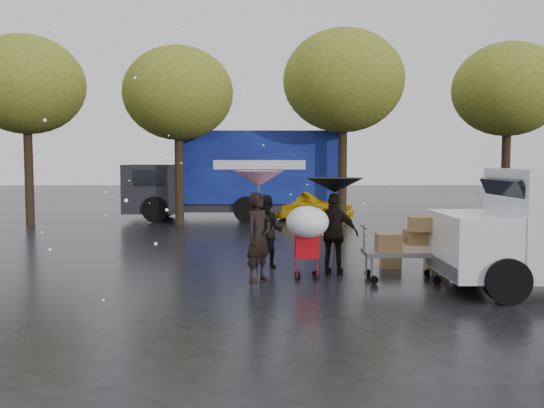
{
  "coord_description": "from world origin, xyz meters",
  "views": [
    {
      "loc": [
        -0.21,
        -11.12,
        2.33
      ],
      "look_at": [
        -0.14,
        1.0,
        1.43
      ],
      "focal_mm": 38.0,
      "sensor_mm": 36.0,
      "label": 1
    }
  ],
  "objects_px": {
    "shopping_cart": "(307,226)",
    "blue_truck": "(239,176)",
    "person_pink": "(259,237)",
    "person_black": "(334,234)",
    "yellow_taxi": "(303,204)",
    "vendor_cart": "(407,244)"
  },
  "relations": [
    {
      "from": "person_black",
      "to": "yellow_taxi",
      "type": "height_order",
      "value": "person_black"
    },
    {
      "from": "shopping_cart",
      "to": "blue_truck",
      "type": "height_order",
      "value": "blue_truck"
    },
    {
      "from": "person_black",
      "to": "shopping_cart",
      "type": "distance_m",
      "value": 0.84
    },
    {
      "from": "person_pink",
      "to": "person_black",
      "type": "xyz_separation_m",
      "value": [
        1.55,
        0.63,
        -0.02
      ]
    },
    {
      "from": "vendor_cart",
      "to": "blue_truck",
      "type": "bearing_deg",
      "value": 107.92
    },
    {
      "from": "person_black",
      "to": "vendor_cart",
      "type": "xyz_separation_m",
      "value": [
        1.34,
        -0.63,
        -0.12
      ]
    },
    {
      "from": "person_black",
      "to": "yellow_taxi",
      "type": "xyz_separation_m",
      "value": [
        -0.01,
        10.66,
        -0.16
      ]
    },
    {
      "from": "person_pink",
      "to": "blue_truck",
      "type": "height_order",
      "value": "blue_truck"
    },
    {
      "from": "shopping_cart",
      "to": "yellow_taxi",
      "type": "relative_size",
      "value": 0.37
    },
    {
      "from": "person_pink",
      "to": "blue_truck",
      "type": "xyz_separation_m",
      "value": [
        -0.99,
        11.99,
        0.89
      ]
    },
    {
      "from": "person_pink",
      "to": "yellow_taxi",
      "type": "bearing_deg",
      "value": 32.25
    },
    {
      "from": "person_black",
      "to": "vendor_cart",
      "type": "relative_size",
      "value": 1.11
    },
    {
      "from": "person_pink",
      "to": "yellow_taxi",
      "type": "relative_size",
      "value": 0.43
    },
    {
      "from": "person_black",
      "to": "shopping_cart",
      "type": "height_order",
      "value": "person_black"
    },
    {
      "from": "person_black",
      "to": "blue_truck",
      "type": "height_order",
      "value": "blue_truck"
    },
    {
      "from": "person_black",
      "to": "blue_truck",
      "type": "distance_m",
      "value": 11.68
    },
    {
      "from": "shopping_cart",
      "to": "blue_truck",
      "type": "distance_m",
      "value": 12.09
    },
    {
      "from": "person_black",
      "to": "shopping_cart",
      "type": "relative_size",
      "value": 1.15
    },
    {
      "from": "person_pink",
      "to": "person_black",
      "type": "distance_m",
      "value": 1.67
    },
    {
      "from": "person_pink",
      "to": "blue_truck",
      "type": "distance_m",
      "value": 12.06
    },
    {
      "from": "shopping_cart",
      "to": "blue_truck",
      "type": "bearing_deg",
      "value": 99.27
    },
    {
      "from": "person_pink",
      "to": "yellow_taxi",
      "type": "distance_m",
      "value": 11.39
    }
  ]
}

